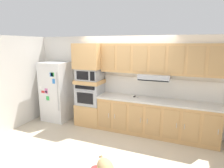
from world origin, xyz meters
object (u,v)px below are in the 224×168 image
(screwdriver, at_px, (135,96))
(microwave, at_px, (90,74))
(refrigerator, at_px, (57,91))
(built_in_oven, at_px, (90,94))

(screwdriver, bearing_deg, microwave, -176.55)
(microwave, distance_m, screwdriver, 1.40)
(screwdriver, bearing_deg, refrigerator, -176.53)
(refrigerator, relative_size, built_in_oven, 2.51)
(built_in_oven, height_order, microwave, microwave)
(refrigerator, relative_size, microwave, 2.73)
(microwave, bearing_deg, refrigerator, -176.51)
(microwave, xyz_separation_m, screwdriver, (1.29, 0.08, -0.53))
(microwave, bearing_deg, built_in_oven, 179.23)
(refrigerator, bearing_deg, built_in_oven, 3.49)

